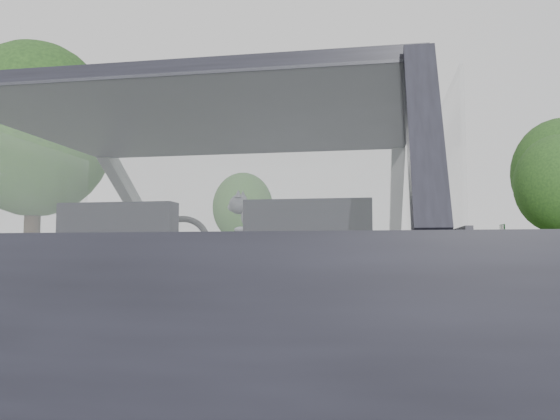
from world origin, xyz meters
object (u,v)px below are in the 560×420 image
at_px(cat, 279,218).
at_px(highway_sign, 503,248).
at_px(other_car, 373,256).
at_px(subject_car, 234,286).

distance_m(cat, highway_sign, 25.59).
height_order(other_car, highway_sign, highway_sign).
relative_size(cat, other_car, 0.12).
bearing_deg(other_car, cat, -85.07).
xyz_separation_m(cat, other_car, (0.46, 21.22, -0.32)).
distance_m(other_car, highway_sign, 7.11).
xyz_separation_m(cat, highway_sign, (6.65, 24.71, 0.07)).
relative_size(subject_car, other_car, 0.86).
bearing_deg(subject_car, highway_sign, 75.03).
xyz_separation_m(subject_car, cat, (0.11, 0.58, 0.36)).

